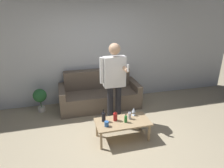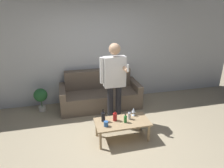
% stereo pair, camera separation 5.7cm
% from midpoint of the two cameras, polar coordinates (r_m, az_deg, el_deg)
% --- Properties ---
extents(ground_plane, '(16.00, 16.00, 0.00)m').
position_cam_midpoint_polar(ground_plane, '(3.77, 2.24, -18.05)').
color(ground_plane, tan).
extents(wall_back, '(8.00, 0.06, 2.70)m').
position_cam_midpoint_polar(wall_back, '(5.17, -4.40, 9.51)').
color(wall_back, silver).
rests_on(wall_back, ground_plane).
extents(couch, '(1.97, 0.84, 0.89)m').
position_cam_midpoint_polar(couch, '(5.09, -3.17, -2.91)').
color(couch, '#6B5B4C').
rests_on(couch, ground_plane).
extents(coffee_table, '(1.02, 0.51, 0.38)m').
position_cam_midpoint_polar(coffee_table, '(3.83, 3.38, -11.15)').
color(coffee_table, tan).
rests_on(coffee_table, ground_plane).
extents(bottle_orange, '(0.06, 0.06, 0.18)m').
position_cam_midpoint_polar(bottle_orange, '(3.85, 5.40, -8.98)').
color(bottle_orange, silver).
rests_on(bottle_orange, coffee_table).
extents(bottle_green, '(0.07, 0.07, 0.24)m').
position_cam_midpoint_polar(bottle_green, '(3.76, -2.07, -9.29)').
color(bottle_green, black).
rests_on(bottle_green, coffee_table).
extents(bottle_dark, '(0.06, 0.06, 0.17)m').
position_cam_midpoint_polar(bottle_dark, '(3.75, 4.28, -9.93)').
color(bottle_dark, '#23752D').
rests_on(bottle_dark, coffee_table).
extents(bottle_yellow, '(0.08, 0.08, 0.21)m').
position_cam_midpoint_polar(bottle_yellow, '(3.79, 1.29, -9.29)').
color(bottle_yellow, '#B21E1E').
rests_on(bottle_yellow, coffee_table).
extents(wine_glass_near, '(0.08, 0.08, 0.17)m').
position_cam_midpoint_polar(wine_glass_near, '(3.96, 6.61, -7.44)').
color(wine_glass_near, silver).
rests_on(wine_glass_near, coffee_table).
extents(cup_on_table, '(0.08, 0.08, 0.10)m').
position_cam_midpoint_polar(cup_on_table, '(3.64, -1.26, -11.30)').
color(cup_on_table, '#3366B2').
rests_on(cup_on_table, coffee_table).
extents(person_standing_front, '(0.53, 0.45, 1.73)m').
position_cam_midpoint_polar(person_standing_front, '(4.10, 1.05, 1.72)').
color(person_standing_front, '#232328').
rests_on(person_standing_front, ground_plane).
extents(potted_plant, '(0.32, 0.32, 0.58)m').
position_cam_midpoint_polar(potted_plant, '(5.07, -19.39, -3.36)').
color(potted_plant, silver).
rests_on(potted_plant, ground_plane).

